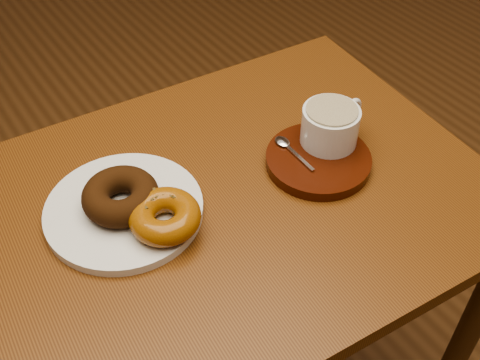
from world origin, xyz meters
TOP-DOWN VIEW (x-y plane):
  - ground at (0.00, 0.00)m, footprint 6.00×6.00m
  - cafe_table at (0.10, -0.28)m, footprint 0.84×0.65m
  - donut_plate at (-0.05, -0.23)m, footprint 0.29×0.29m
  - donut_cinnamon at (-0.05, -0.22)m, footprint 0.15×0.15m
  - donut_caramel at (-0.02, -0.29)m, footprint 0.13×0.13m
  - saucer at (0.26, -0.31)m, footprint 0.22×0.22m
  - coffee_cup at (0.29, -0.28)m, footprint 0.12×0.09m
  - teaspoon at (0.23, -0.26)m, footprint 0.02×0.10m

SIDE VIEW (x-z plane):
  - ground at x=0.00m, z-range 0.00..0.00m
  - cafe_table at x=0.10m, z-range 0.26..1.00m
  - donut_plate at x=-0.05m, z-range 0.75..0.76m
  - saucer at x=0.26m, z-range 0.75..0.77m
  - teaspoon at x=0.23m, z-range 0.77..0.77m
  - donut_caramel at x=-0.02m, z-range 0.76..0.80m
  - donut_cinnamon at x=-0.05m, z-range 0.76..0.80m
  - coffee_cup at x=0.29m, z-range 0.77..0.83m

